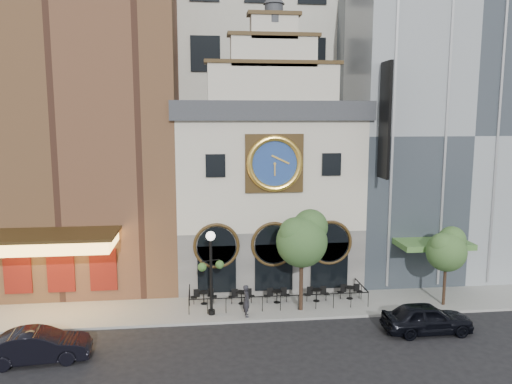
{
  "coord_description": "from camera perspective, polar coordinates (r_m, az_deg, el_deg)",
  "views": [
    {
      "loc": [
        -4.56,
        -26.26,
        11.38
      ],
      "look_at": [
        -0.89,
        6.0,
        6.47
      ],
      "focal_mm": 35.0,
      "sensor_mm": 36.0,
      "label": 1
    }
  ],
  "objects": [
    {
      "name": "bistro_3",
      "position": [
        31.44,
        6.93,
        -11.49
      ],
      "size": [
        1.58,
        0.68,
        0.9
      ],
      "color": "black",
      "rests_on": "sidewalk"
    },
    {
      "name": "tree_right",
      "position": [
        31.92,
        20.98,
        -6.04
      ],
      "size": [
        2.46,
        2.37,
        4.75
      ],
      "color": "#382619",
      "rests_on": "sidewalk"
    },
    {
      "name": "sidewalk",
      "position": [
        31.23,
        2.41,
        -12.63
      ],
      "size": [
        44.0,
        5.0,
        0.15
      ],
      "primitive_type": "cube",
      "color": "gray",
      "rests_on": "ground"
    },
    {
      "name": "bistro_1",
      "position": [
        30.84,
        -1.65,
        -11.84
      ],
      "size": [
        1.58,
        0.68,
        0.9
      ],
      "color": "black",
      "rests_on": "sidewalk"
    },
    {
      "name": "lamppost",
      "position": [
        28.58,
        -5.17,
        -8.14
      ],
      "size": [
        1.49,
        0.87,
        4.88
      ],
      "rotation": [
        0.0,
        0.0,
        0.36
      ],
      "color": "black",
      "rests_on": "sidewalk"
    },
    {
      "name": "bistro_4",
      "position": [
        32.16,
        10.68,
        -11.12
      ],
      "size": [
        1.58,
        0.68,
        0.9
      ],
      "color": "black",
      "rests_on": "sidewalk"
    },
    {
      "name": "bistro_0",
      "position": [
        30.96,
        -5.99,
        -11.8
      ],
      "size": [
        1.58,
        0.68,
        0.9
      ],
      "color": "black",
      "rests_on": "sidewalk"
    },
    {
      "name": "clock_building",
      "position": [
        34.7,
        1.12,
        0.83
      ],
      "size": [
        12.6,
        8.78,
        18.65
      ],
      "color": "#605E5B",
      "rests_on": "ground"
    },
    {
      "name": "tree_left",
      "position": [
        28.96,
        5.34,
        -5.19
      ],
      "size": [
        3.08,
        2.96,
        5.93
      ],
      "color": "#382619",
      "rests_on": "sidewalk"
    },
    {
      "name": "pedestrian",
      "position": [
        28.89,
        -1.08,
        -12.31
      ],
      "size": [
        0.48,
        0.7,
        1.84
      ],
      "primitive_type": "imported",
      "rotation": [
        0.0,
        0.0,
        1.63
      ],
      "color": "black",
      "rests_on": "sidewalk"
    },
    {
      "name": "bistro_2",
      "position": [
        31.02,
        2.4,
        -11.72
      ],
      "size": [
        1.58,
        0.68,
        0.9
      ],
      "color": "black",
      "rests_on": "sidewalk"
    },
    {
      "name": "car_right",
      "position": [
        28.75,
        18.96,
        -13.47
      ],
      "size": [
        4.73,
        1.92,
        1.61
      ],
      "primitive_type": "imported",
      "rotation": [
        0.0,
        0.0,
        1.57
      ],
      "color": "black",
      "rests_on": "ground"
    },
    {
      "name": "cafe_railing",
      "position": [
        31.05,
        2.41,
        -11.73
      ],
      "size": [
        10.6,
        2.6,
        0.9
      ],
      "primitive_type": null,
      "color": "black",
      "rests_on": "sidewalk"
    },
    {
      "name": "car_left",
      "position": [
        26.44,
        -23.58,
        -15.81
      ],
      "size": [
        4.81,
        2.08,
        1.54
      ],
      "primitive_type": "imported",
      "rotation": [
        0.0,
        0.0,
        1.67
      ],
      "color": "black",
      "rests_on": "ground"
    },
    {
      "name": "theater_building",
      "position": [
        37.21,
        -19.91,
        9.98
      ],
      "size": [
        14.0,
        15.6,
        25.0
      ],
      "color": "brown",
      "rests_on": "ground"
    },
    {
      "name": "office_tower",
      "position": [
        47.27,
        -0.89,
        19.1
      ],
      "size": [
        20.0,
        16.0,
        40.0
      ],
      "primitive_type": "cube",
      "color": "beige",
      "rests_on": "ground"
    },
    {
      "name": "retail_building",
      "position": [
        40.29,
        19.47,
        6.35
      ],
      "size": [
        14.0,
        14.4,
        20.0
      ],
      "color": "gray",
      "rests_on": "ground"
    },
    {
      "name": "ground",
      "position": [
        28.98,
        3.19,
        -14.54
      ],
      "size": [
        120.0,
        120.0,
        0.0
      ],
      "primitive_type": "plane",
      "color": "black",
      "rests_on": "ground"
    }
  ]
}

